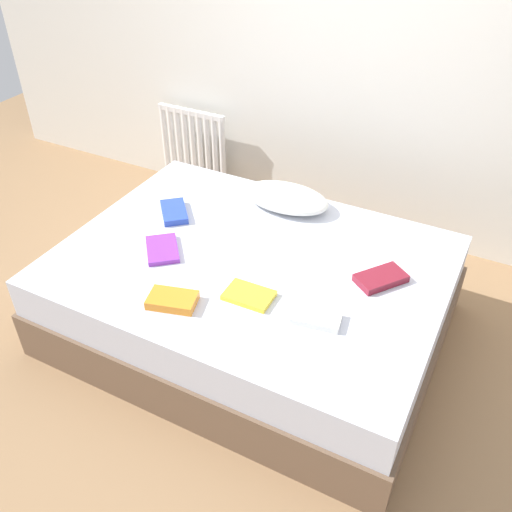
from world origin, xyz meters
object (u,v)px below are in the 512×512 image
Objects in this scene: textbook_purple at (162,249)px; textbook_blue at (174,212)px; radiator at (193,146)px; textbook_white at (316,318)px; textbook_yellow at (249,295)px; bed at (252,295)px; textbook_orange at (172,300)px; textbook_maroon at (381,278)px; pillow at (286,198)px.

textbook_blue is at bearing 164.63° from textbook_purple.
radiator is 2.19m from textbook_white.
textbook_yellow is at bearing -49.30° from radiator.
bed is 8.95× the size of textbook_orange.
textbook_blue is 1.11× the size of textbook_white.
textbook_orange reaches higher than textbook_yellow.
textbook_maroon is 1.24m from textbook_blue.
textbook_purple is 0.43m from textbook_orange.
textbook_maroon is 1.01× the size of textbook_blue.
textbook_white is at bearing -42.47° from radiator.
bed is 8.11× the size of textbook_purple.
radiator is at bearing 104.58° from textbook_orange.
textbook_white is at bearing 2.19° from textbook_orange.
pillow is 0.99m from textbook_white.
textbook_purple is (0.69, -1.36, 0.14)m from radiator.
textbook_purple is 1.09× the size of textbook_yellow.
textbook_purple is 1.01× the size of textbook_maroon.
textbook_blue is at bearing 147.74° from textbook_white.
textbook_purple is 0.36m from textbook_blue.
bed is at bearing -46.51° from radiator.
pillow reaches higher than textbook_purple.
pillow is at bearing 84.85° from textbook_blue.
pillow reaches higher than textbook_orange.
textbook_yellow is 0.93× the size of textbook_maroon.
pillow is 2.12× the size of textbook_purple.
bed is at bearing -83.55° from pillow.
textbook_purple is 0.93m from textbook_white.
textbook_orange reaches higher than textbook_blue.
textbook_maroon and textbook_blue have the same top height.
textbook_white is (0.64, 0.20, -0.01)m from textbook_orange.
pillow is at bearing 113.34° from textbook_white.
pillow is 0.85m from textbook_yellow.
bed is 0.58m from textbook_orange.
textbook_maroon reaches higher than textbook_yellow.
textbook_yellow is 0.34m from textbook_white.
textbook_maroon is at bearing 57.12° from textbook_white.
textbook_orange is at bearing -95.47° from pillow.
pillow is at bearing 111.92° from textbook_purple.
textbook_maroon is at bearing -30.67° from pillow.
pillow reaches higher than textbook_yellow.
textbook_purple is at bearing -63.01° from radiator.
radiator is at bearing 167.18° from textbook_purple.
textbook_white reaches higher than textbook_yellow.
textbook_orange is (0.98, -1.68, 0.15)m from radiator.
textbook_blue is at bearing -62.23° from radiator.
bed is 9.11× the size of textbook_white.
textbook_purple and textbook_yellow have the same top height.
textbook_yellow is (0.20, -0.83, -0.04)m from pillow.
pillow is (1.08, -0.65, 0.18)m from radiator.
textbook_orange is (-0.16, -0.48, 0.27)m from bed.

